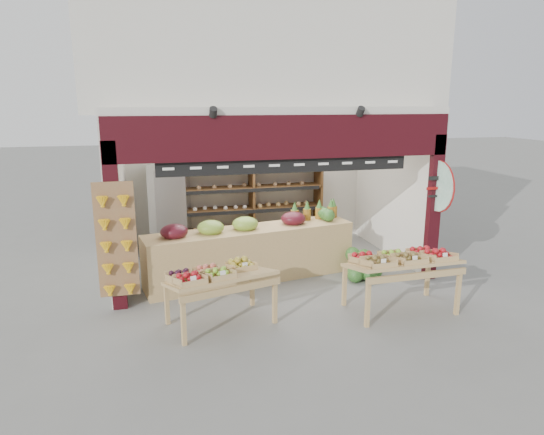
{
  "coord_description": "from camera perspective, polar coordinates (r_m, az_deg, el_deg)",
  "views": [
    {
      "loc": [
        -2.18,
        -8.6,
        3.21
      ],
      "look_at": [
        -0.04,
        -0.2,
        1.13
      ],
      "focal_mm": 32.0,
      "sensor_mm": 36.0,
      "label": 1
    }
  ],
  "objects": [
    {
      "name": "cardboard_stack",
      "position": [
        9.33,
        -10.8,
        -5.21
      ],
      "size": [
        1.07,
        0.77,
        0.69
      ],
      "color": "silver",
      "rests_on": "ground"
    },
    {
      "name": "display_table_left",
      "position": [
        7.09,
        -6.96,
        -6.85
      ],
      "size": [
        1.69,
        1.21,
        0.98
      ],
      "color": "tan",
      "rests_on": "ground"
    },
    {
      "name": "refrigerator",
      "position": [
        10.66,
        -11.87,
        1.11
      ],
      "size": [
        0.92,
        0.92,
        1.94
      ],
      "primitive_type": "cube",
      "rotation": [
        0.0,
        0.0,
        -0.25
      ],
      "color": "#B6B9BE",
      "rests_on": "ground"
    },
    {
      "name": "display_table_right",
      "position": [
        7.76,
        15.03,
        -4.88
      ],
      "size": [
        1.67,
        0.96,
        1.04
      ],
      "color": "tan",
      "rests_on": "ground"
    },
    {
      "name": "banana_board",
      "position": [
        7.73,
        -17.82,
        -2.85
      ],
      "size": [
        0.6,
        0.15,
        1.8
      ],
      "color": "olive",
      "rests_on": "ground"
    },
    {
      "name": "watermelon_pile",
      "position": [
        9.22,
        10.54,
        -5.82
      ],
      "size": [
        0.76,
        0.71,
        0.54
      ],
      "color": "#1D4B19",
      "rests_on": "ground"
    },
    {
      "name": "shop_structure",
      "position": [
        10.47,
        -2.32,
        17.41
      ],
      "size": [
        6.36,
        5.12,
        5.4
      ],
      "color": "beige",
      "rests_on": "ground"
    },
    {
      "name": "ground",
      "position": [
        9.43,
        -0.04,
        -6.37
      ],
      "size": [
        60.0,
        60.0,
        0.0
      ],
      "primitive_type": "plane",
      "color": "slate",
      "rests_on": "ground"
    },
    {
      "name": "back_shelving",
      "position": [
        10.95,
        -2.4,
        2.81
      ],
      "size": [
        3.23,
        0.53,
        1.97
      ],
      "color": "brown",
      "rests_on": "ground"
    },
    {
      "name": "gift_sign",
      "position": [
        9.05,
        18.99,
        3.51
      ],
      "size": [
        0.04,
        0.93,
        0.92
      ],
      "color": "#C3F6DD",
      "rests_on": "ground"
    },
    {
      "name": "mid_counter",
      "position": [
        8.88,
        -2.55,
        -4.06
      ],
      "size": [
        3.94,
        1.41,
        1.2
      ],
      "color": "tan",
      "rests_on": "ground"
    }
  ]
}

